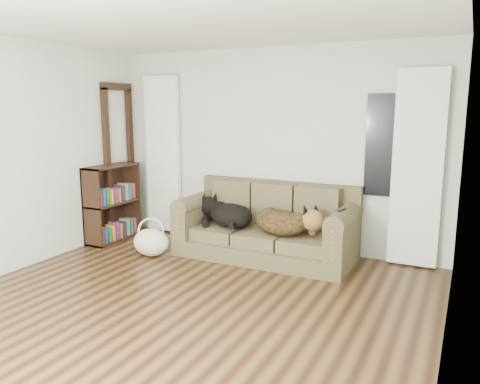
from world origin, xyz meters
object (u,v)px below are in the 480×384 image
at_px(dog_black_lab, 228,216).
at_px(bookshelf, 113,205).
at_px(sofa, 265,222).
at_px(tote_bag, 151,243).
at_px(dog_shepherd, 285,223).

xyz_separation_m(dog_black_lab, bookshelf, (-1.71, -0.21, 0.02)).
relative_size(sofa, tote_bag, 4.57).
distance_m(dog_black_lab, dog_shepherd, 0.79).
distance_m(dog_shepherd, bookshelf, 2.51).
bearing_deg(dog_black_lab, bookshelf, -138.35).
bearing_deg(bookshelf, tote_bag, -14.44).
distance_m(dog_black_lab, tote_bag, 1.03).
relative_size(dog_shepherd, bookshelf, 0.68).
distance_m(dog_shepherd, tote_bag, 1.70).
bearing_deg(bookshelf, sofa, 12.82).
bearing_deg(sofa, dog_black_lab, -176.74).
bearing_deg(sofa, dog_shepherd, -17.43).
relative_size(tote_bag, bookshelf, 0.45).
bearing_deg(dog_black_lab, sofa, 38.01).
height_order(sofa, dog_shepherd, sofa).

